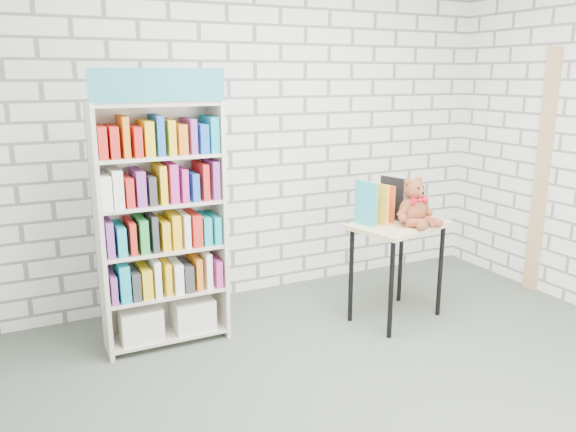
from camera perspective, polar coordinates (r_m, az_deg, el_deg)
name	(u,v)px	position (r m, az deg, el deg)	size (l,w,h in m)	color
ground	(390,401)	(3.54, 10.34, -18.03)	(4.50, 4.50, 0.00)	#475044
room_shell	(406,92)	(3.01, 11.86, 12.22)	(4.52, 4.02, 2.81)	silver
bookshelf	(161,224)	(3.96, -12.76, -0.80)	(0.85, 0.33, 1.91)	beige
display_table	(398,237)	(4.38, 11.12, -2.06)	(0.83, 0.67, 0.78)	tan
table_books	(388,201)	(4.39, 10.08, 1.51)	(0.55, 0.35, 0.30)	teal
teddy_bear	(415,206)	(4.28, 12.78, 0.99)	(0.33, 0.31, 0.36)	brown
door_trim	(542,173)	(5.31, 24.41, 3.98)	(0.05, 0.12, 2.10)	tan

